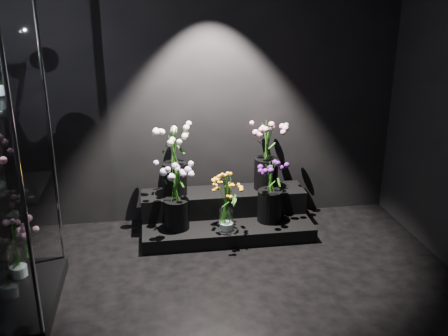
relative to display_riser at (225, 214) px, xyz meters
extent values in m
plane|color=black|center=(-0.15, -1.67, -0.15)|extent=(4.00, 4.00, 0.00)
plane|color=black|center=(-0.15, 0.33, 1.25)|extent=(4.00, 0.00, 4.00)
cube|color=black|center=(0.00, -0.08, -0.08)|extent=(1.67, 0.74, 0.14)
cube|color=black|center=(0.00, 0.10, 0.10)|extent=(1.67, 0.37, 0.23)
cube|color=black|center=(-1.81, -1.08, -0.10)|extent=(0.64, 1.07, 0.11)
cylinder|color=white|center=(-0.03, -0.32, 0.09)|extent=(0.14, 0.14, 0.21)
cylinder|color=black|center=(-0.50, -0.21, 0.13)|extent=(0.24, 0.24, 0.30)
cylinder|color=black|center=(0.42, -0.17, 0.15)|extent=(0.24, 0.24, 0.32)
cylinder|color=black|center=(-0.49, 0.09, 0.38)|extent=(0.24, 0.24, 0.33)
cylinder|color=black|center=(0.45, 0.11, 0.38)|extent=(0.25, 0.25, 0.32)
cylinder|color=white|center=(-1.83, -0.83, 0.08)|extent=(0.15, 0.15, 0.26)
camera|label=1|loc=(-0.71, -4.59, 2.15)|focal=40.00mm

